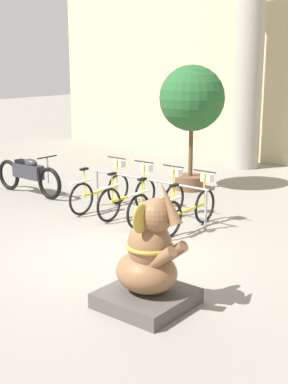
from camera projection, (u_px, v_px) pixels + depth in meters
ground_plane at (122, 256)px, 8.40m from camera, size 60.00×60.00×0.00m
column_left at (248, 74)px, 14.71m from camera, size 0.99×0.99×5.16m
bike_rack at (147, 188)px, 10.36m from camera, size 2.79×0.05×0.77m
bicycle_0 at (102, 190)px, 10.97m from camera, size 0.48×1.76×1.02m
bicycle_1 at (129, 195)px, 10.54m from camera, size 0.48×1.76×1.02m
bicycle_2 at (158, 201)px, 10.09m from camera, size 0.48×1.76×1.02m
bicycle_3 at (190, 208)px, 9.63m from camera, size 0.48×1.76×1.02m
elephant_statue at (149, 264)px, 6.57m from camera, size 1.04×1.04×1.65m
motorcycle at (29, 174)px, 12.14m from camera, size 2.16×0.55×0.95m
potted_tree at (192, 102)px, 12.24m from camera, size 1.51×1.51×2.90m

